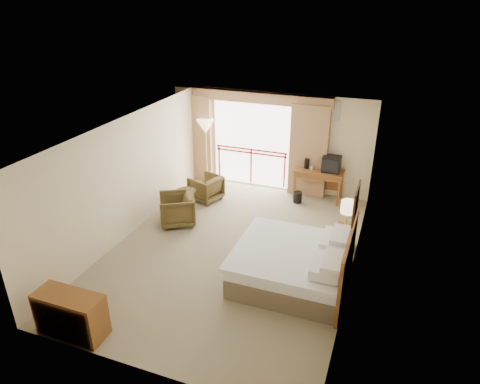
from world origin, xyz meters
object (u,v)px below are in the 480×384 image
at_px(wastebasket, 298,197).
at_px(floor_lamp, 205,129).
at_px(dresser, 71,315).
at_px(armchair_far, 206,199).
at_px(nightstand, 345,237).
at_px(bed, 295,264).
at_px(desk, 319,175).
at_px(tv, 331,164).
at_px(side_table, 186,197).
at_px(armchair_near, 178,223).
at_px(table_lamp, 348,207).

height_order(wastebasket, floor_lamp, floor_lamp).
bearing_deg(dresser, armchair_far, 87.02).
distance_m(nightstand, wastebasket, 2.37).
bearing_deg(bed, desk, 94.40).
bearing_deg(floor_lamp, wastebasket, -7.38).
height_order(tv, floor_lamp, floor_lamp).
distance_m(side_table, dresser, 4.54).
relative_size(bed, floor_lamp, 1.13).
distance_m(bed, desk, 3.85).
relative_size(armchair_near, floor_lamp, 0.44).
height_order(tv, dresser, tv).
bearing_deg(floor_lamp, desk, 2.02).
xyz_separation_m(wastebasket, armchair_near, (-2.44, -2.12, -0.14)).
relative_size(bed, table_lamp, 3.75).
bearing_deg(tv, table_lamp, -72.91).
distance_m(desk, dresser, 7.03).
relative_size(nightstand, wastebasket, 1.84).
relative_size(bed, desk, 1.67).
bearing_deg(tv, nightstand, -73.29).
distance_m(bed, armchair_far, 4.09).
bearing_deg(armchair_far, side_table, 4.12).
bearing_deg(side_table, dresser, -86.97).
xyz_separation_m(tv, dresser, (-3.05, -6.40, -0.66)).
bearing_deg(table_lamp, desk, 114.40).
bearing_deg(bed, armchair_far, 139.22).
xyz_separation_m(desk, side_table, (-2.99, -1.93, -0.27)).
xyz_separation_m(bed, armchair_far, (-3.08, 2.66, -0.38)).
relative_size(bed, wastebasket, 7.34).
distance_m(armchair_far, dresser, 5.31).
bearing_deg(wastebasket, dresser, -111.04).
height_order(bed, tv, tv).
bearing_deg(dresser, wastebasket, 65.59).
xyz_separation_m(nightstand, armchair_near, (-3.92, -0.28, -0.27)).
relative_size(tv, dresser, 0.41).
distance_m(nightstand, armchair_far, 3.99).
height_order(table_lamp, armchair_near, table_lamp).
relative_size(bed, side_table, 3.83).
bearing_deg(wastebasket, nightstand, -51.33).
relative_size(table_lamp, dresser, 0.50).
relative_size(tv, armchair_far, 0.63).
bearing_deg(tv, side_table, -151.60).
xyz_separation_m(table_lamp, desk, (-1.03, 2.27, -0.33)).
bearing_deg(nightstand, desk, 110.96).
height_order(bed, desk, bed).
height_order(tv, armchair_far, tv).
bearing_deg(desk, armchair_far, -155.68).
bearing_deg(dresser, floor_lamp, 91.05).
xyz_separation_m(bed, wastebasket, (-0.74, 3.35, -0.23)).
distance_m(table_lamp, desk, 2.51).
distance_m(bed, armchair_near, 3.43).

